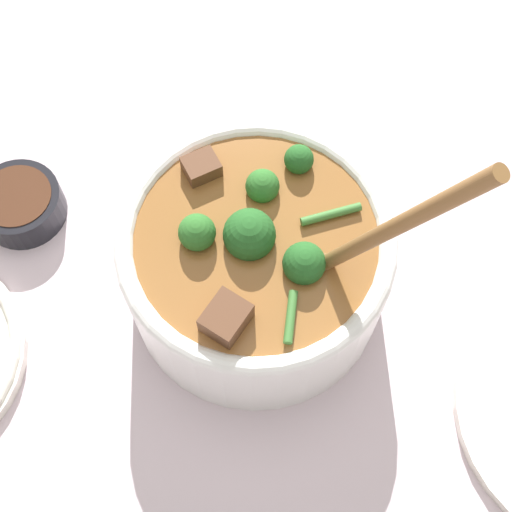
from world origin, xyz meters
The scene contains 3 objects.
ground_plane centered at (0.00, 0.00, 0.00)m, with size 4.00×4.00×0.00m, color silver.
stew_bowl centered at (0.00, 0.00, 0.06)m, with size 0.24×0.23×0.29m.
condiment_bowl centered at (0.21, -0.12, 0.02)m, with size 0.08×0.08×0.03m.
Camera 1 is at (0.04, 0.25, 0.61)m, focal length 50.00 mm.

